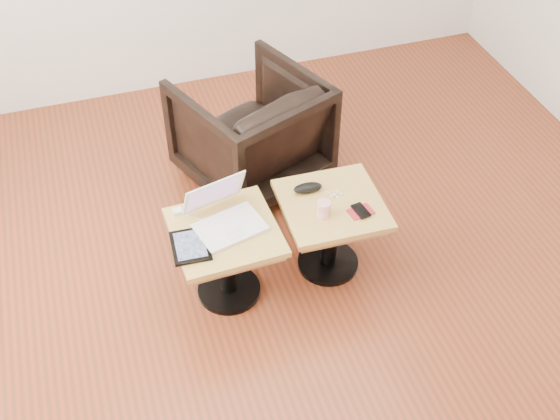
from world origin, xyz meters
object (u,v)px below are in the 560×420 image
object	(u,v)px
side_table_left	(226,246)
laptop	(225,216)
armchair	(251,131)
striped_cup	(324,209)
side_table_right	(331,219)

from	to	relation	value
side_table_left	laptop	bearing A→B (deg)	70.21
side_table_left	laptop	xyz separation A→B (m)	(0.02, 0.05, 0.16)
side_table_left	armchair	distance (m)	0.98
side_table_left	striped_cup	world-z (taller)	striped_cup
striped_cup	armchair	size ratio (longest dim) A/B	0.11
side_table_right	striped_cup	bearing A→B (deg)	-133.25
side_table_left	laptop	size ratio (longest dim) A/B	1.37
striped_cup	side_table_left	bearing A→B (deg)	173.67
laptop	armchair	xyz separation A→B (m)	(0.38, 0.84, -0.16)
striped_cup	armchair	world-z (taller)	armchair
side_table_right	armchair	world-z (taller)	armchair
side_table_left	armchair	xyz separation A→B (m)	(0.39, 0.89, 0.00)
laptop	armchair	bearing A→B (deg)	52.14
side_table_right	striped_cup	size ratio (longest dim) A/B	6.10
laptop	side_table_right	bearing A→B (deg)	-16.69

